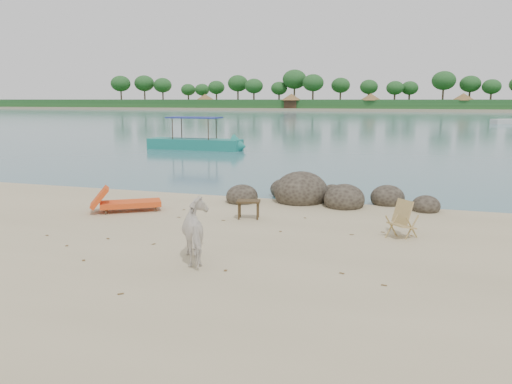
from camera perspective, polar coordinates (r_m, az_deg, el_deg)
water at (r=99.13m, az=15.55°, el=8.35°), size 400.00×400.00×0.00m
far_shore at (r=179.08m, az=16.53°, el=9.11°), size 420.00×90.00×1.40m
far_scenery at (r=145.76m, az=16.33°, el=10.13°), size 420.00×18.00×9.50m
boulders at (r=15.50m, az=7.00°, el=-0.39°), size 6.29×2.80×1.26m
cow at (r=9.82m, az=-6.55°, el=-4.65°), size 1.30×1.51×1.18m
side_table at (r=13.22m, az=-0.85°, el=-2.15°), size 0.68×0.52×0.49m
lounge_chair at (r=14.55m, az=-14.14°, el=-1.02°), size 2.14×1.74×0.62m
deck_chair at (r=11.86m, az=16.33°, el=-3.21°), size 0.79×0.79×0.83m
boat_near at (r=32.64m, az=-7.06°, el=7.89°), size 6.94×1.59×3.37m
boat_far at (r=75.23m, az=27.07°, el=7.29°), size 5.90×4.91×0.73m
dead_leaves at (r=11.18m, az=-4.70°, el=-5.82°), size 8.25×6.23×0.00m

